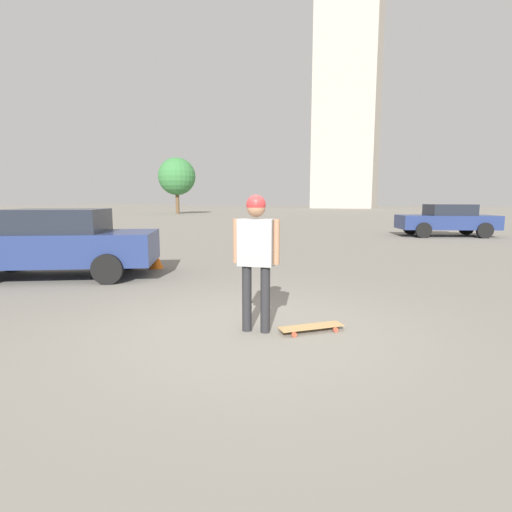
{
  "coord_description": "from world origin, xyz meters",
  "views": [
    {
      "loc": [
        -4.53,
        -1.99,
        1.68
      ],
      "look_at": [
        0.0,
        0.0,
        0.98
      ],
      "focal_mm": 28.0,
      "sensor_mm": 36.0,
      "label": 1
    }
  ],
  "objects": [
    {
      "name": "ground_plane",
      "position": [
        0.0,
        0.0,
        0.0
      ],
      "size": [
        220.0,
        220.0,
        0.0
      ],
      "primitive_type": "plane",
      "color": "gray"
    },
    {
      "name": "person",
      "position": [
        0.0,
        0.0,
        1.09
      ],
      "size": [
        0.26,
        0.6,
        1.74
      ],
      "rotation": [
        0.0,
        0.0,
        -1.42
      ],
      "color": "#262628",
      "rests_on": "ground_plane"
    },
    {
      "name": "skateboard",
      "position": [
        0.27,
        -0.65,
        0.06
      ],
      "size": [
        0.73,
        0.77,
        0.08
      ],
      "rotation": [
        0.0,
        0.0,
        2.31
      ],
      "color": "tan",
      "rests_on": "ground_plane"
    },
    {
      "name": "car_parked_near",
      "position": [
        1.57,
        5.44,
        0.76
      ],
      "size": [
        3.6,
        4.54,
        1.48
      ],
      "rotation": [
        0.0,
        0.0,
        2.09
      ],
      "color": "navy",
      "rests_on": "ground_plane"
    },
    {
      "name": "car_parked_far",
      "position": [
        15.88,
        -2.63,
        0.77
      ],
      "size": [
        3.13,
        4.6,
        1.47
      ],
      "rotation": [
        0.0,
        0.0,
        1.92
      ],
      "color": "navy",
      "rests_on": "ground_plane"
    },
    {
      "name": "building_block_distant",
      "position": [
        78.04,
        14.68,
        20.38
      ],
      "size": [
        8.35,
        12.06,
        40.76
      ],
      "color": "#B2A899",
      "rests_on": "ground_plane"
    },
    {
      "name": "tree_distant",
      "position": [
        35.47,
        25.83,
        4.39
      ],
      "size": [
        4.38,
        4.38,
        6.6
      ],
      "color": "brown",
      "rests_on": "ground_plane"
    },
    {
      "name": "traffic_cone",
      "position": [
        3.37,
        4.2,
        0.23
      ],
      "size": [
        0.38,
        0.38,
        0.46
      ],
      "color": "orange",
      "rests_on": "ground_plane"
    }
  ]
}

